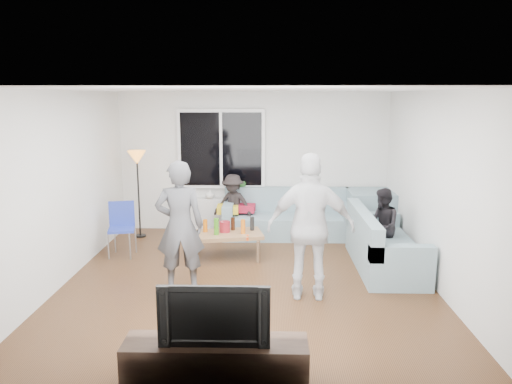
{
  "coord_description": "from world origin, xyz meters",
  "views": [
    {
      "loc": [
        0.28,
        -6.41,
        2.53
      ],
      "look_at": [
        0.1,
        0.6,
        1.15
      ],
      "focal_mm": 34.55,
      "sensor_mm": 36.0,
      "label": 1
    }
  ],
  "objects_px": {
    "player_left": "(180,226)",
    "spectator_back": "(233,205)",
    "coffee_table": "(227,245)",
    "sofa_back_section": "(287,214)",
    "tv_console": "(216,365)",
    "sofa_right_section": "(385,240)",
    "spectator_right": "(382,226)",
    "side_chair": "(122,230)",
    "television": "(215,312)",
    "floor_lamp": "(139,195)",
    "player_right": "(311,227)"
  },
  "relations": [
    {
      "from": "coffee_table",
      "to": "side_chair",
      "type": "height_order",
      "value": "side_chair"
    },
    {
      "from": "side_chair",
      "to": "spectator_right",
      "type": "bearing_deg",
      "value": -15.08
    },
    {
      "from": "tv_console",
      "to": "spectator_back",
      "type": "bearing_deg",
      "value": 92.28
    },
    {
      "from": "spectator_back",
      "to": "side_chair",
      "type": "bearing_deg",
      "value": -124.91
    },
    {
      "from": "player_right",
      "to": "spectator_right",
      "type": "bearing_deg",
      "value": -127.42
    },
    {
      "from": "floor_lamp",
      "to": "tv_console",
      "type": "height_order",
      "value": "floor_lamp"
    },
    {
      "from": "side_chair",
      "to": "spectator_back",
      "type": "height_order",
      "value": "spectator_back"
    },
    {
      "from": "side_chair",
      "to": "player_right",
      "type": "height_order",
      "value": "player_right"
    },
    {
      "from": "side_chair",
      "to": "floor_lamp",
      "type": "xyz_separation_m",
      "value": [
        0.0,
        1.1,
        0.35
      ]
    },
    {
      "from": "floor_lamp",
      "to": "television",
      "type": "bearing_deg",
      "value": -68.13
    },
    {
      "from": "sofa_back_section",
      "to": "tv_console",
      "type": "height_order",
      "value": "sofa_back_section"
    },
    {
      "from": "spectator_back",
      "to": "tv_console",
      "type": "xyz_separation_m",
      "value": [
        0.19,
        -4.8,
        -0.35
      ]
    },
    {
      "from": "spectator_back",
      "to": "tv_console",
      "type": "height_order",
      "value": "spectator_back"
    },
    {
      "from": "sofa_back_section",
      "to": "spectator_back",
      "type": "relative_size",
      "value": 2.02
    },
    {
      "from": "coffee_table",
      "to": "tv_console",
      "type": "xyz_separation_m",
      "value": [
        0.2,
        -3.56,
        0.02
      ]
    },
    {
      "from": "floor_lamp",
      "to": "player_left",
      "type": "xyz_separation_m",
      "value": [
        1.18,
        -2.44,
        0.08
      ]
    },
    {
      "from": "side_chair",
      "to": "tv_console",
      "type": "xyz_separation_m",
      "value": [
        1.88,
        -3.58,
        -0.21
      ]
    },
    {
      "from": "sofa_back_section",
      "to": "television",
      "type": "bearing_deg",
      "value": -99.41
    },
    {
      "from": "player_left",
      "to": "spectator_right",
      "type": "relative_size",
      "value": 1.5
    },
    {
      "from": "spectator_right",
      "to": "spectator_back",
      "type": "distance_m",
      "value": 2.77
    },
    {
      "from": "sofa_back_section",
      "to": "spectator_back",
      "type": "bearing_deg",
      "value": 178.25
    },
    {
      "from": "floor_lamp",
      "to": "player_right",
      "type": "xyz_separation_m",
      "value": [
        2.86,
        -2.68,
        0.14
      ]
    },
    {
      "from": "sofa_right_section",
      "to": "spectator_right",
      "type": "relative_size",
      "value": 1.74
    },
    {
      "from": "sofa_back_section",
      "to": "television",
      "type": "xyz_separation_m",
      "value": [
        -0.79,
        -4.77,
        0.29
      ]
    },
    {
      "from": "tv_console",
      "to": "television",
      "type": "height_order",
      "value": "television"
    },
    {
      "from": "side_chair",
      "to": "television",
      "type": "relative_size",
      "value": 0.91
    },
    {
      "from": "sofa_right_section",
      "to": "player_left",
      "type": "bearing_deg",
      "value": 107.5
    },
    {
      "from": "side_chair",
      "to": "television",
      "type": "distance_m",
      "value": 4.06
    },
    {
      "from": "sofa_right_section",
      "to": "player_right",
      "type": "xyz_separation_m",
      "value": [
        -1.21,
        -1.16,
        0.5
      ]
    },
    {
      "from": "side_chair",
      "to": "spectator_right",
      "type": "height_order",
      "value": "spectator_right"
    },
    {
      "from": "floor_lamp",
      "to": "spectator_back",
      "type": "bearing_deg",
      "value": 4.06
    },
    {
      "from": "floor_lamp",
      "to": "spectator_right",
      "type": "xyz_separation_m",
      "value": [
        4.07,
        -1.29,
        -0.2
      ]
    },
    {
      "from": "sofa_right_section",
      "to": "side_chair",
      "type": "xyz_separation_m",
      "value": [
        -4.07,
        0.43,
        0.01
      ]
    },
    {
      "from": "player_right",
      "to": "sofa_back_section",
      "type": "bearing_deg",
      "value": -82.48
    },
    {
      "from": "sofa_back_section",
      "to": "player_left",
      "type": "relative_size",
      "value": 1.33
    },
    {
      "from": "coffee_table",
      "to": "tv_console",
      "type": "distance_m",
      "value": 3.57
    },
    {
      "from": "side_chair",
      "to": "spectator_back",
      "type": "relative_size",
      "value": 0.76
    },
    {
      "from": "sofa_right_section",
      "to": "side_chair",
      "type": "bearing_deg",
      "value": 83.99
    },
    {
      "from": "spectator_right",
      "to": "television",
      "type": "distance_m",
      "value": 4.04
    },
    {
      "from": "coffee_table",
      "to": "spectator_back",
      "type": "xyz_separation_m",
      "value": [
        0.01,
        1.24,
        0.37
      ]
    },
    {
      "from": "player_left",
      "to": "spectator_back",
      "type": "xyz_separation_m",
      "value": [
        0.51,
        2.56,
        -0.29
      ]
    },
    {
      "from": "television",
      "to": "sofa_back_section",
      "type": "bearing_deg",
      "value": 80.59
    },
    {
      "from": "coffee_table",
      "to": "side_chair",
      "type": "relative_size",
      "value": 1.28
    },
    {
      "from": "floor_lamp",
      "to": "spectator_right",
      "type": "bearing_deg",
      "value": -17.59
    },
    {
      "from": "player_right",
      "to": "floor_lamp",
      "type": "bearing_deg",
      "value": -39.57
    },
    {
      "from": "player_left",
      "to": "spectator_back",
      "type": "distance_m",
      "value": 2.62
    },
    {
      "from": "spectator_right",
      "to": "tv_console",
      "type": "relative_size",
      "value": 0.72
    },
    {
      "from": "tv_console",
      "to": "television",
      "type": "bearing_deg",
      "value": 0.0
    },
    {
      "from": "sofa_back_section",
      "to": "coffee_table",
      "type": "relative_size",
      "value": 2.09
    },
    {
      "from": "spectator_back",
      "to": "sofa_back_section",
      "type": "bearing_deg",
      "value": 17.55
    }
  ]
}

